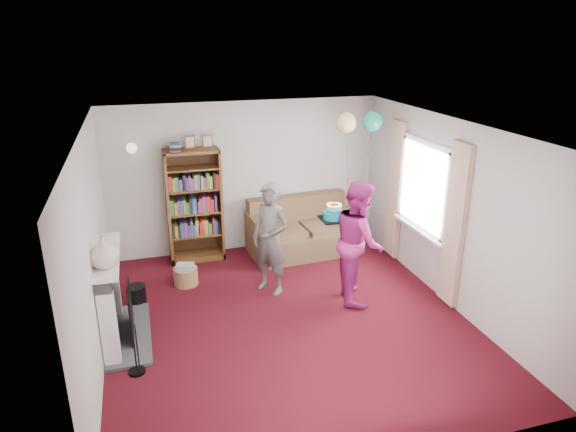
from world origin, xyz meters
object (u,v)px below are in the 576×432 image
object	(u,v)px
bookcase	(194,206)
person_magenta	(359,241)
person_striped	(270,239)
birthday_cake	(334,215)
sofa	(301,232)

from	to	relation	value
bookcase	person_magenta	world-z (taller)	bookcase
person_striped	birthday_cake	distance (m)	0.95
sofa	birthday_cake	xyz separation A→B (m)	(-0.02, -1.52, 0.83)
person_striped	birthday_cake	xyz separation A→B (m)	(0.82, -0.29, 0.37)
person_magenta	sofa	bearing A→B (deg)	21.86
sofa	person_magenta	bearing A→B (deg)	-85.99
person_magenta	birthday_cake	world-z (taller)	person_magenta
sofa	person_magenta	xyz separation A→B (m)	(0.26, -1.75, 0.51)
person_striped	sofa	bearing A→B (deg)	106.85
sofa	birthday_cake	size ratio (longest dim) A/B	4.82
person_magenta	birthday_cake	xyz separation A→B (m)	(-0.28, 0.23, 0.33)
bookcase	birthday_cake	world-z (taller)	bookcase
bookcase	person_striped	xyz separation A→B (m)	(0.88, -1.45, -0.09)
bookcase	person_magenta	size ratio (longest dim) A/B	1.20
bookcase	sofa	world-z (taller)	bookcase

